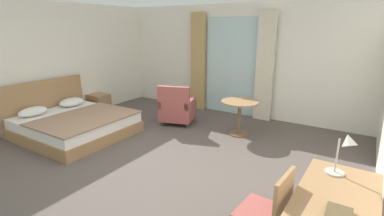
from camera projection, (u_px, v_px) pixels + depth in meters
The scene contains 14 objects.
ground at pixel (148, 164), 4.61m from camera, with size 6.92×7.17×0.10m, color #564C47.
wall_back at pixel (236, 60), 6.92m from camera, with size 6.52×0.12×2.66m, color white.
wall_left at pixel (29, 66), 5.89m from camera, with size 0.12×6.77×2.66m, color white.
balcony_glass_door at pixel (231, 67), 6.95m from camera, with size 1.34×0.02×2.34m, color silver.
curtain_panel_left at pixel (198, 62), 7.31m from camera, with size 0.39×0.10×2.48m, color tan.
curtain_panel_right at pixel (265, 67), 6.39m from camera, with size 0.40×0.10×2.48m, color beige.
bed at pixel (73, 123), 5.70m from camera, with size 2.03×1.86×1.03m.
nightstand at pixel (99, 103), 7.19m from camera, with size 0.51×0.42×0.48m.
writing_desk at pixel (335, 207), 2.38m from camera, with size 0.67×1.36×0.74m.
desk_chair at pixel (270, 210), 2.55m from camera, with size 0.45×0.47×0.91m.
desk_lamp at pixel (345, 148), 2.59m from camera, with size 0.25×0.25×0.48m.
closed_book at pixel (339, 215), 2.10m from camera, with size 0.18×0.25×0.04m, color brown.
armchair_by_window at pixel (177, 108), 6.33m from camera, with size 0.90×0.90×0.91m.
round_cafe_table at pixel (240, 110), 5.64m from camera, with size 0.74×0.74×0.70m.
Camera 1 is at (2.85, -3.13, 2.12)m, focal length 26.35 mm.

